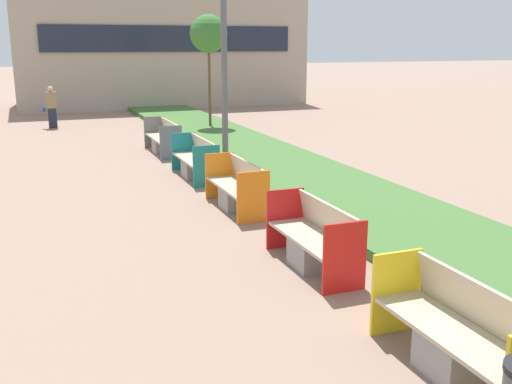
% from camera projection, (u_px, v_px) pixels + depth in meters
% --- Properties ---
extents(planter_grass_strip, '(2.80, 120.00, 0.18)m').
position_uv_depth(planter_grass_strip, '(376.00, 211.00, 11.17)').
color(planter_grass_strip, '#426B33').
rests_on(planter_grass_strip, ground).
extents(building_backdrop, '(14.19, 5.85, 6.02)m').
position_uv_depth(building_backdrop, '(159.00, 45.00, 30.89)').
color(building_backdrop, tan).
rests_on(building_backdrop, ground).
extents(bench_yellow_frame, '(0.65, 1.98, 0.94)m').
position_uv_depth(bench_yellow_frame, '(457.00, 340.00, 5.76)').
color(bench_yellow_frame, gray).
rests_on(bench_yellow_frame, ground).
extents(bench_red_frame, '(0.65, 1.93, 0.94)m').
position_uv_depth(bench_red_frame, '(314.00, 243.00, 8.54)').
color(bench_red_frame, gray).
rests_on(bench_red_frame, ground).
extents(bench_orange_frame, '(0.65, 2.00, 0.94)m').
position_uv_depth(bench_orange_frame, '(237.00, 191.00, 11.54)').
color(bench_orange_frame, gray).
rests_on(bench_orange_frame, ground).
extents(bench_teal_frame, '(0.65, 2.10, 0.94)m').
position_uv_depth(bench_teal_frame, '(196.00, 162.00, 14.25)').
color(bench_teal_frame, gray).
rests_on(bench_teal_frame, ground).
extents(bench_grey_frame, '(0.65, 2.28, 0.94)m').
position_uv_depth(bench_grey_frame, '(164.00, 140.00, 17.43)').
color(bench_grey_frame, gray).
rests_on(bench_grey_frame, ground).
extents(sapling_tree_far, '(1.34, 1.34, 4.12)m').
position_uv_depth(sapling_tree_far, '(209.00, 34.00, 21.22)').
color(sapling_tree_far, brown).
rests_on(sapling_tree_far, ground).
extents(pedestrian_walking, '(0.53, 0.24, 1.56)m').
position_uv_depth(pedestrian_walking, '(51.00, 107.00, 22.42)').
color(pedestrian_walking, '#232633').
rests_on(pedestrian_walking, ground).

